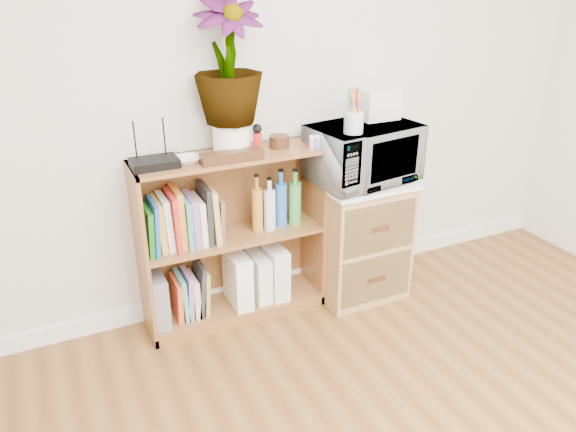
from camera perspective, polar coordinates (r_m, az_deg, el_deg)
skirting_board at (r=3.49m, az=-0.71°, el=-6.47°), size 4.00×0.02×0.10m
bookshelf at (r=3.06m, az=-5.63°, el=-2.28°), size 1.00×0.30×0.95m
wicker_unit at (r=3.35m, az=7.04°, el=-2.24°), size 0.50×0.45×0.70m
microwave at (r=3.14m, az=7.63°, el=6.33°), size 0.63×0.47×0.32m
pen_cup at (r=2.93m, az=6.69°, el=9.42°), size 0.10×0.10×0.11m
small_appliance at (r=3.23m, az=9.03°, el=11.23°), size 0.21×0.18×0.17m
router at (r=2.76m, az=-13.42°, el=5.27°), size 0.22×0.15×0.04m
white_bowl at (r=2.78m, az=-10.29°, el=5.63°), size 0.13×0.13×0.03m
plant_pot at (r=2.88m, az=-5.75°, el=7.89°), size 0.19×0.19×0.16m
potted_plant at (r=2.80m, az=-6.09°, el=15.41°), size 0.34×0.34×0.60m
trinket_box at (r=2.78m, az=-5.71°, el=6.05°), size 0.31×0.08×0.05m
kokeshi_doll at (r=2.87m, az=-3.13°, el=7.39°), size 0.05×0.05×0.11m
wooden_bowl at (r=2.98m, az=-0.90°, el=7.57°), size 0.11×0.11×0.06m
paint_jars at (r=2.97m, az=3.01°, el=7.48°), size 0.12×0.04×0.06m
file_box at (r=3.10m, az=-13.15°, el=-8.13°), size 0.09×0.23×0.29m
magazine_holder_left at (r=3.18m, az=-5.14°, el=-6.32°), size 0.10×0.25×0.31m
magazine_holder_mid at (r=3.23m, az=-2.98°, el=-6.16°), size 0.09×0.22×0.27m
magazine_holder_right at (r=3.25m, az=-1.42°, el=-5.49°), size 0.10×0.25×0.31m
cookbooks at (r=2.92m, az=-10.66°, el=-0.39°), size 0.40×0.20×0.31m
liquor_bottles at (r=3.07m, az=-1.20°, el=1.63°), size 0.29×0.07×0.32m
lower_books at (r=3.13m, az=-9.92°, el=-7.71°), size 0.19×0.19×0.30m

